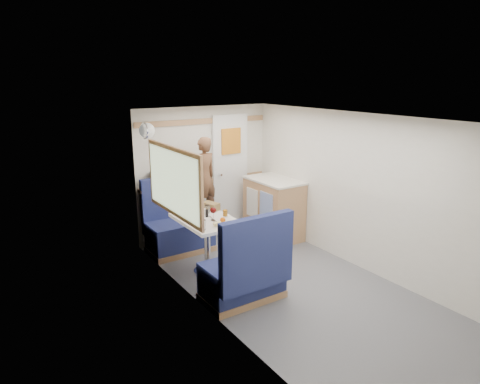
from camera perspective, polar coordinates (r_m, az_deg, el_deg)
floor at (r=5.19m, az=7.70°, el=-12.85°), size 4.50×4.50×0.00m
ceiling at (r=4.60m, az=8.58°, el=9.71°), size 4.50×4.50×0.00m
wall_back at (r=6.60m, az=-4.78°, el=2.66°), size 2.20×0.02×2.00m
wall_left at (r=4.19m, az=-3.36°, el=-4.72°), size 0.02×4.50×2.00m
wall_right at (r=5.56m, az=16.71°, el=-0.32°), size 0.02×4.50×2.00m
oak_trim_low at (r=6.62m, az=-4.67°, el=1.36°), size 2.15×0.02×0.08m
oak_trim_high at (r=6.46m, az=-4.84°, el=9.39°), size 2.15×0.02×0.08m
side_window at (r=4.99m, az=-8.92°, el=1.36°), size 0.04×1.30×0.72m
rear_door at (r=6.80m, az=-1.30°, el=2.83°), size 0.62×0.12×1.86m
dinette_table at (r=5.37m, az=-4.43°, el=-5.13°), size 0.62×0.92×0.72m
bench_far at (r=6.19m, az=-8.24°, el=-5.07°), size 0.90×0.59×1.05m
bench_near at (r=4.79m, az=0.72°, el=-11.15°), size 0.90×0.59×1.05m
ledge at (r=6.24m, az=-9.44°, el=0.63°), size 0.90×0.14×0.04m
dome_light at (r=5.69m, az=-12.33°, el=8.02°), size 0.20×0.20×0.20m
galley_counter at (r=6.60m, az=4.51°, el=-2.14°), size 0.57×0.92×0.92m
person at (r=6.12m, az=-4.87°, el=1.94°), size 0.47×0.36×1.16m
duffel_bag at (r=6.19m, az=-9.85°, el=1.71°), size 0.49×0.34×0.21m
tray at (r=5.31m, az=-2.37°, el=-3.46°), size 0.28×0.34×0.02m
orange_fruit at (r=5.11m, az=-2.32°, el=-3.74°), size 0.07×0.07×0.07m
cheese_block at (r=5.03m, az=-3.05°, el=-4.26°), size 0.11×0.08×0.03m
wine_glass at (r=5.21m, az=-3.59°, el=-2.52°), size 0.08×0.08×0.17m
tumbler_left at (r=4.93m, az=-4.98°, el=-4.39°), size 0.07×0.07×0.12m
tumbler_right at (r=5.53m, az=-4.39°, el=-2.29°), size 0.06×0.06×0.10m
beer_glass at (r=5.35m, az=-1.99°, el=-2.90°), size 0.06×0.06×0.09m
pepper_grinder at (r=5.37m, az=-4.44°, el=-2.83°), size 0.04×0.04×0.10m
salt_grinder at (r=5.44m, az=-4.75°, el=-2.67°), size 0.03×0.03×0.08m
bread_loaf at (r=5.65m, az=-3.92°, el=-1.90°), size 0.19×0.26×0.10m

